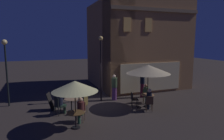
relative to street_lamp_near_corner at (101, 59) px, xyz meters
name	(u,v)px	position (x,y,z in m)	size (l,w,h in m)	color
ground_plane	(97,104)	(-0.43, -0.50, -2.77)	(60.00, 60.00, 0.00)	#322A26
cafe_building	(128,46)	(3.14, 2.55, 0.73)	(7.13, 6.76, 7.03)	#9F6D44
street_lamp_near_corner	(101,59)	(0.00, 0.00, 0.00)	(0.29, 0.29, 4.23)	black
street_lamp_down_street	(6,60)	(-5.58, 0.91, 0.03)	(0.32, 0.32, 4.02)	black
menu_sandwich_board	(54,101)	(-3.09, -0.77, -2.26)	(0.83, 0.76, 0.99)	black
cafe_table_0	(147,97)	(2.24, -2.13, -2.21)	(0.80, 0.80, 0.75)	black
cafe_table_1	(76,116)	(-2.35, -3.63, -2.21)	(0.79, 0.79, 0.74)	black
cafe_table_2	(71,102)	(-2.17, -1.34, -2.23)	(0.79, 0.79, 0.72)	black
patio_umbrella_0	(148,69)	(2.24, -2.13, -0.49)	(2.59, 2.59, 2.54)	black
patio_umbrella_1	(75,86)	(-2.35, -3.63, -0.82)	(2.06, 2.06, 2.20)	black
cafe_chair_0	(133,98)	(1.41, -1.92, -2.23)	(0.49, 0.49, 0.87)	black
cafe_chair_1	(149,102)	(1.90, -2.92, -2.23)	(0.53, 0.53, 0.90)	#523523
cafe_chair_2	(146,94)	(2.59, -1.32, -2.25)	(0.50, 0.50, 0.86)	brown
cafe_chair_3	(81,110)	(-1.93, -2.88, -2.20)	(0.53, 0.53, 0.95)	brown
cafe_chair_4	(58,105)	(-2.94, -1.71, -2.18)	(0.53, 0.53, 0.99)	black
cafe_chair_5	(84,103)	(-1.56, -1.88, -2.20)	(0.61, 0.61, 0.96)	brown
patron_seated_0	(149,98)	(1.96, -2.79, -2.04)	(0.42, 0.51, 1.30)	black
patron_seated_1	(146,92)	(2.54, -1.45, -2.09)	(0.43, 0.52, 1.21)	#274C3C
patron_seated_2	(80,108)	(-2.00, -3.00, -2.08)	(0.48, 0.53, 1.22)	#254D32
patron_seated_3	(60,102)	(-2.81, -1.65, -2.06)	(0.55, 0.49, 1.25)	#274330
patron_standing_4	(142,84)	(2.93, -0.23, -1.83)	(0.31, 0.31, 1.86)	#481428
patron_standing_5	(114,87)	(0.88, -0.13, -1.92)	(0.38, 0.38, 1.71)	#5E316A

